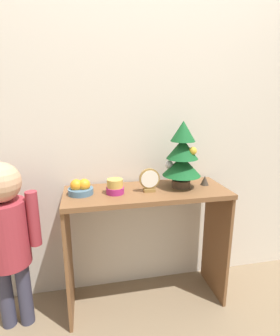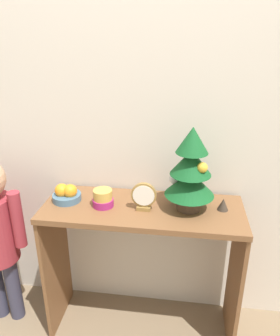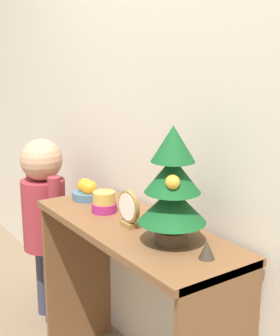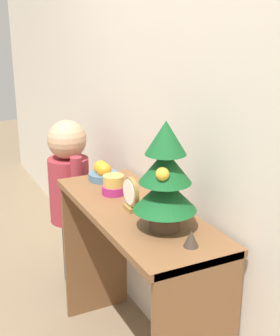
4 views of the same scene
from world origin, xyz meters
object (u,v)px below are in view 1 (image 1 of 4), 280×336
object	(u,v)px
fruit_bowl	(81,188)
figurine	(205,180)
desk_clock	(149,180)
mini_tree	(182,155)
singing_bowl	(115,187)
child_figure	(6,229)

from	to	relation	value
fruit_bowl	figurine	xyz separation A→B (m)	(0.81, 0.01, -0.01)
fruit_bowl	desk_clock	bearing A→B (deg)	-5.55
mini_tree	desk_clock	distance (m)	0.27
fruit_bowl	singing_bowl	bearing A→B (deg)	-8.19
singing_bowl	figurine	xyz separation A→B (m)	(0.61, 0.04, -0.01)
singing_bowl	mini_tree	bearing A→B (deg)	4.00
mini_tree	singing_bowl	distance (m)	0.47
fruit_bowl	desk_clock	size ratio (longest dim) A/B	1.02
desk_clock	child_figure	distance (m)	0.88
mini_tree	fruit_bowl	xyz separation A→B (m)	(-0.64, -0.00, -0.18)
mini_tree	fruit_bowl	distance (m)	0.66
mini_tree	fruit_bowl	world-z (taller)	mini_tree
singing_bowl	figurine	world-z (taller)	singing_bowl
mini_tree	child_figure	bearing A→B (deg)	-177.26
child_figure	singing_bowl	bearing A→B (deg)	1.87
figurine	fruit_bowl	bearing A→B (deg)	-179.00
fruit_bowl	desk_clock	distance (m)	0.42
desk_clock	mini_tree	bearing A→B (deg)	10.55
desk_clock	figurine	bearing A→B (deg)	7.88
figurine	singing_bowl	bearing A→B (deg)	-175.88
mini_tree	desk_clock	xyz separation A→B (m)	(-0.22, -0.04, -0.14)
mini_tree	figurine	bearing A→B (deg)	4.41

